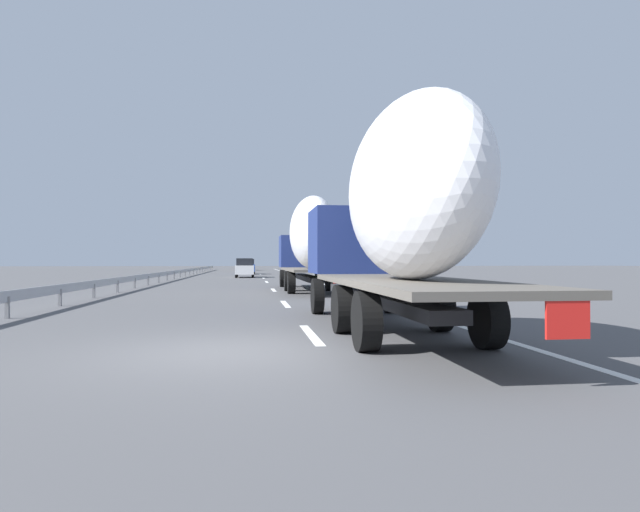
{
  "coord_description": "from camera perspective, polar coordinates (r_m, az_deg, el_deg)",
  "views": [
    {
      "loc": [
        -9.34,
        -0.5,
        1.55
      ],
      "look_at": [
        20.66,
        -4.45,
        1.85
      ],
      "focal_mm": 30.24,
      "sensor_mm": 36.0,
      "label": 1
    }
  ],
  "objects": [
    {
      "name": "tree_2",
      "position": [
        66.89,
        0.62,
        1.63
      ],
      "size": [
        3.17,
        3.17,
        6.32
      ],
      "color": "#472D19",
      "rests_on": "ground_plane"
    },
    {
      "name": "lane_stripe_5",
      "position": [
        64.73,
        -6.34,
        -1.93
      ],
      "size": [
        3.2,
        0.2,
        0.01
      ],
      "primitive_type": "cube",
      "color": "white",
      "rests_on": "ground_plane"
    },
    {
      "name": "tree_0",
      "position": [
        92.63,
        -0.09,
        0.98
      ],
      "size": [
        3.21,
        3.21,
        6.15
      ],
      "color": "#472D19",
      "rests_on": "ground_plane"
    },
    {
      "name": "car_yellow_coupe",
      "position": [
        94.57,
        -7.66,
        -0.94
      ],
      "size": [
        4.51,
        1.9,
        1.81
      ],
      "color": "gold",
      "rests_on": "ground_plane"
    },
    {
      "name": "lane_stripe_2",
      "position": [
        29.2,
        -4.94,
        -3.6
      ],
      "size": [
        3.2,
        0.2,
        0.01
      ],
      "primitive_type": "cube",
      "color": "white",
      "rests_on": "ground_plane"
    },
    {
      "name": "road_sign",
      "position": [
        52.33,
        -0.69,
        -0.0
      ],
      "size": [
        0.1,
        0.9,
        2.98
      ],
      "color": "gray",
      "rests_on": "ground_plane"
    },
    {
      "name": "ground_plane",
      "position": [
        49.37,
        -8.08,
        -2.36
      ],
      "size": [
        260.0,
        260.0,
        0.0
      ],
      "primitive_type": "plane",
      "color": "#4C4C4F"
    },
    {
      "name": "lane_stripe_4",
      "position": [
        50.07,
        -6.01,
        -2.34
      ],
      "size": [
        3.2,
        0.2,
        0.01
      ],
      "primitive_type": "cube",
      "color": "white",
      "rests_on": "ground_plane"
    },
    {
      "name": "car_blue_sedan",
      "position": [
        65.86,
        -7.67,
        -1.11
      ],
      "size": [
        4.51,
        1.76,
        1.83
      ],
      "color": "#28479E",
      "rests_on": "ground_plane"
    },
    {
      "name": "truck_lead",
      "position": [
        27.91,
        -1.11,
        1.68
      ],
      "size": [
        12.75,
        2.55,
        4.78
      ],
      "color": "navy",
      "rests_on": "ground_plane"
    },
    {
      "name": "guardrail_median",
      "position": [
        52.76,
        -14.57,
        -1.61
      ],
      "size": [
        94.0,
        0.1,
        0.76
      ],
      "color": "#9EA0A5",
      "rests_on": "ground_plane"
    },
    {
      "name": "car_white_van",
      "position": [
        52.38,
        -7.98,
        -1.24
      ],
      "size": [
        4.45,
        1.77,
        1.84
      ],
      "color": "white",
      "rests_on": "ground_plane"
    },
    {
      "name": "edge_line_right",
      "position": [
        54.6,
        -2.24,
        -2.19
      ],
      "size": [
        110.0,
        0.2,
        0.01
      ],
      "primitive_type": "cube",
      "color": "white",
      "rests_on": "ground_plane"
    },
    {
      "name": "tree_1",
      "position": [
        65.94,
        2.66,
        1.14
      ],
      "size": [
        3.38,
        3.38,
        5.37
      ],
      "color": "#472D19",
      "rests_on": "ground_plane"
    },
    {
      "name": "lane_stripe_1",
      "position": [
        19.63,
        -3.69,
        -5.09
      ],
      "size": [
        3.2,
        0.2,
        0.01
      ],
      "primitive_type": "cube",
      "color": "white",
      "rests_on": "ground_plane"
    },
    {
      "name": "lane_stripe_3",
      "position": [
        40.78,
        -5.67,
        -2.74
      ],
      "size": [
        3.2,
        0.2,
        0.01
      ],
      "primitive_type": "cube",
      "color": "white",
      "rests_on": "ground_plane"
    },
    {
      "name": "truck_trailing",
      "position": [
        11.71,
        7.92,
        4.48
      ],
      "size": [
        12.14,
        2.55,
        4.68
      ],
      "color": "navy",
      "rests_on": "ground_plane"
    },
    {
      "name": "lane_stripe_0",
      "position": [
        11.52,
        -0.96,
        -8.29
      ],
      "size": [
        3.2,
        0.2,
        0.01
      ],
      "primitive_type": "cube",
      "color": "white",
      "rests_on": "ground_plane"
    }
  ]
}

